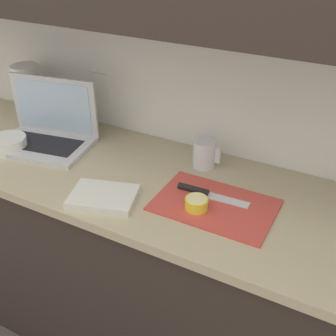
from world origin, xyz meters
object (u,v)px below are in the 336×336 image
Objects in this scene: bowl_white at (8,144)px; laptop at (48,129)px; paper_towel_roll at (29,92)px; knife at (201,192)px; cutting_board at (215,205)px; measuring_cup at (204,153)px; lemon_half_cut at (196,203)px.

laptop is at bearing 50.90° from bowl_white.
paper_towel_roll reaches higher than bowl_white.
knife is 1.01× the size of paper_towel_roll.
cutting_board is 1.07m from paper_towel_roll.
laptop reaches higher than measuring_cup.
lemon_half_cut is at bearing -20.13° from laptop.
lemon_half_cut is at bearing -71.02° from measuring_cup.
bowl_white is 0.33m from paper_towel_roll.
knife is at bearing -69.10° from measuring_cup.
cutting_board is at bearing 2.60° from bowl_white.
lemon_half_cut is 0.70× the size of measuring_cup.
cutting_board is 3.61× the size of measuring_cup.
cutting_board is (0.79, -0.08, -0.06)m from laptop.
knife is 3.37× the size of lemon_half_cut.
paper_towel_roll reaches higher than cutting_board.
laptop is at bearing 173.55° from knife.
laptop is 0.16m from bowl_white.
measuring_cup is at bearing 121.81° from cutting_board.
lemon_half_cut reaches higher than cutting_board.
paper_towel_roll is at bearing 178.55° from measuring_cup.
laptop is 0.73m from knife.
lemon_half_cut is at bearing -16.56° from paper_towel_roll.
knife is at bearing 5.08° from bowl_white.
lemon_half_cut is 0.85m from bowl_white.
laptop is at bearing 173.86° from cutting_board.
laptop is 1.07× the size of cutting_board.
knife is (0.72, -0.05, -0.05)m from laptop.
knife is 2.34× the size of measuring_cup.
laptop reaches higher than bowl_white.
lemon_half_cut is 0.51× the size of bowl_white.
lemon_half_cut is at bearing -131.91° from cutting_board.
knife is at bearing -14.03° from laptop.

